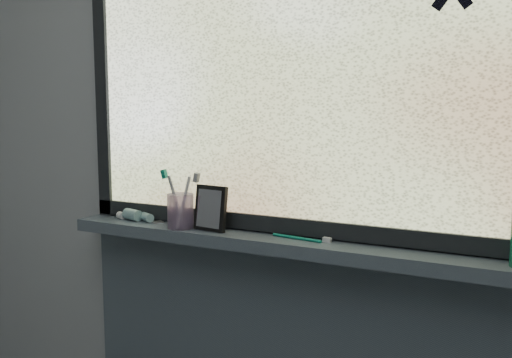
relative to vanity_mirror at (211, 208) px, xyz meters
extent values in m
cube|color=#9EA3A8|center=(0.30, 0.08, 0.16)|extent=(3.00, 0.01, 2.50)
cube|color=#45515C|center=(0.30, 0.01, -0.09)|extent=(1.62, 0.14, 0.04)
cube|color=silver|center=(0.30, 0.06, 0.44)|extent=(1.50, 0.01, 1.00)
cube|color=black|center=(0.30, 0.06, -0.04)|extent=(1.60, 0.03, 0.05)
cube|color=black|center=(-0.47, 0.06, 0.44)|extent=(0.05, 0.03, 1.10)
cube|color=black|center=(0.00, 0.00, 0.00)|extent=(0.12, 0.07, 0.14)
cylinder|color=#B494C3|center=(-0.11, -0.01, -0.02)|extent=(0.09, 0.09, 0.11)
camera|label=1|loc=(0.94, -1.52, 0.32)|focal=40.00mm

